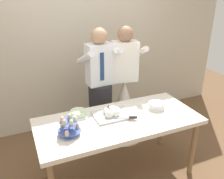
% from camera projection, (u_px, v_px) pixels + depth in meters
% --- Properties ---
extents(ground_plane, '(8.00, 8.00, 0.00)m').
position_uv_depth(ground_plane, '(118.00, 174.00, 2.95)').
color(ground_plane, brown).
extents(rear_wall, '(5.20, 0.10, 2.90)m').
position_uv_depth(rear_wall, '(78.00, 34.00, 3.62)').
color(rear_wall, beige).
rests_on(rear_wall, ground_plane).
extents(dessert_table, '(1.80, 0.80, 0.78)m').
position_uv_depth(dessert_table, '(119.00, 125.00, 2.68)').
color(dessert_table, silver).
rests_on(dessert_table, ground_plane).
extents(cupcake_stand, '(0.23, 0.23, 0.21)m').
position_uv_depth(cupcake_stand, '(69.00, 127.00, 2.34)').
color(cupcake_stand, '#4C66B2').
rests_on(cupcake_stand, dessert_table).
extents(main_cake_tray, '(0.42, 0.36, 0.13)m').
position_uv_depth(main_cake_tray, '(113.00, 113.00, 2.69)').
color(main_cake_tray, silver).
rests_on(main_cake_tray, dessert_table).
extents(plate_stack, '(0.20, 0.20, 0.08)m').
position_uv_depth(plate_stack, '(157.00, 105.00, 2.87)').
color(plate_stack, white).
rests_on(plate_stack, dessert_table).
extents(round_cake, '(0.24, 0.24, 0.07)m').
position_uv_depth(round_cake, '(78.00, 113.00, 2.71)').
color(round_cake, white).
rests_on(round_cake, dessert_table).
extents(person_groom, '(0.49, 0.52, 1.66)m').
position_uv_depth(person_groom, '(100.00, 96.00, 3.28)').
color(person_groom, '#232328').
rests_on(person_groom, ground_plane).
extents(person_bride, '(0.57, 0.56, 1.66)m').
position_uv_depth(person_bride, '(124.00, 102.00, 3.48)').
color(person_bride, white).
rests_on(person_bride, ground_plane).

